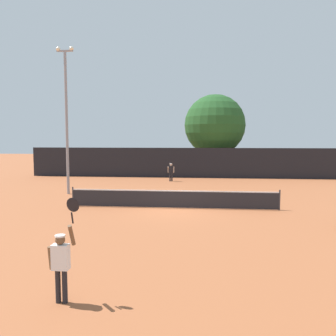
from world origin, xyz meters
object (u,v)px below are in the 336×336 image
object	(u,v)px
large_tree	(215,125)
parked_car_mid	(245,165)
tennis_ball	(225,203)
player_serving	(61,258)
parked_car_far	(280,166)
light_pole	(66,113)
parked_car_near	(202,165)
player_receiving	(171,170)

from	to	relation	value
large_tree	parked_car_mid	world-z (taller)	large_tree
tennis_ball	parked_car_mid	world-z (taller)	parked_car_mid
player_serving	parked_car_far	distance (m)	33.20
light_pole	parked_car_near	world-z (taller)	light_pole
player_receiving	tennis_ball	xyz separation A→B (m)	(4.05, -9.79, -0.91)
player_serving	light_pole	bearing A→B (deg)	111.24
large_tree	parked_car_far	size ratio (longest dim) A/B	1.96
tennis_ball	player_receiving	bearing A→B (deg)	112.50
light_pole	parked_car_mid	distance (m)	21.76
player_serving	parked_car_mid	distance (m)	32.21
light_pole	parked_car_near	xyz separation A→B (m)	(9.02, 16.17, -4.66)
light_pole	large_tree	world-z (taller)	light_pole
player_receiving	large_tree	xyz separation A→B (m)	(3.98, 6.43, 4.14)
player_serving	player_receiving	size ratio (longest dim) A/B	1.56
parked_car_far	player_serving	bearing A→B (deg)	-110.87
player_serving	large_tree	bearing A→B (deg)	81.22
light_pole	parked_car_near	size ratio (longest dim) A/B	2.31
parked_car_far	parked_car_mid	bearing A→B (deg)	177.55
tennis_ball	parked_car_far	distance (m)	19.79
player_receiving	parked_car_mid	world-z (taller)	parked_car_mid
parked_car_near	light_pole	bearing A→B (deg)	-119.58
parked_car_near	player_serving	bearing A→B (deg)	-96.29
player_serving	parked_car_mid	bearing A→B (deg)	75.87
player_serving	parked_car_near	world-z (taller)	player_serving
parked_car_near	player_receiving	bearing A→B (deg)	-107.77
light_pole	parked_car_mid	size ratio (longest dim) A/B	2.30
parked_car_mid	parked_car_far	xyz separation A→B (m)	(3.76, -0.14, 0.00)
parked_car_near	parked_car_far	world-z (taller)	same
player_serving	tennis_ball	xyz separation A→B (m)	(4.53, 12.64, -1.02)
player_serving	light_pole	distance (m)	16.65
light_pole	tennis_ball	bearing A→B (deg)	-12.71
tennis_ball	light_pole	distance (m)	11.91
light_pole	parked_car_far	bearing A→B (deg)	42.75
large_tree	parked_car_near	world-z (taller)	large_tree
tennis_ball	light_pole	bearing A→B (deg)	167.29
parked_car_near	parked_car_mid	world-z (taller)	same
player_serving	parked_car_far	xyz separation A→B (m)	(11.63, 31.10, -0.27)
player_serving	player_receiving	distance (m)	22.43
player_receiving	parked_car_near	distance (m)	9.13
light_pole	large_tree	bearing A→B (deg)	53.49
parked_car_near	parked_car_far	xyz separation A→B (m)	(8.42, -0.04, 0.00)
parked_car_near	large_tree	bearing A→B (deg)	-61.68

